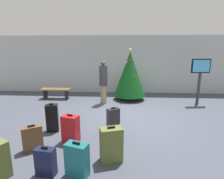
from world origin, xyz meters
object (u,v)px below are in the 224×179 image
suitcase_2 (111,145)px  suitcase_4 (46,162)px  suitcase_0 (77,160)px  suitcase_5 (52,118)px  waiting_bench (56,91)px  traveller_0 (103,81)px  flight_info_kiosk (200,73)px  suitcase_1 (32,138)px  suitcase_3 (113,120)px  holiday_tree (130,74)px  suitcase_6 (71,129)px

suitcase_2 → suitcase_4: (-1.19, -0.52, -0.10)m
suitcase_0 → suitcase_5: bearing=122.8°
waiting_bench → suitcase_5: size_ratio=1.64×
traveller_0 → suitcase_5: (-1.19, -2.76, -0.57)m
flight_info_kiosk → traveller_0: flight_info_kiosk is taller
suitcase_2 → traveller_0: bearing=98.1°
flight_info_kiosk → suitcase_2: (-3.46, -4.22, -0.95)m
suitcase_1 → suitcase_3: 2.09m
waiting_bench → suitcase_1: suitcase_1 is taller
holiday_tree → suitcase_3: 3.58m
suitcase_4 → suitcase_5: bearing=107.5°
waiting_bench → suitcase_1: size_ratio=2.20×
waiting_bench → suitcase_0: (2.31, -5.18, -0.03)m
holiday_tree → suitcase_6: (-1.64, -4.00, -0.85)m
suitcase_1 → holiday_tree: bearing=61.4°
suitcase_3 → suitcase_6: (-1.05, -0.58, -0.01)m
suitcase_3 → suitcase_5: size_ratio=0.89×
waiting_bench → traveller_0: (2.33, -0.62, 0.61)m
suitcase_0 → holiday_tree: bearing=77.4°
suitcase_3 → suitcase_5: bearing=-179.4°
traveller_0 → suitcase_6: bearing=-98.5°
flight_info_kiosk → suitcase_3: size_ratio=2.58×
traveller_0 → suitcase_2: bearing=-81.9°
suitcase_5 → suitcase_6: size_ratio=1.14×
holiday_tree → waiting_bench: (-3.48, -0.06, -0.85)m
suitcase_0 → flight_info_kiosk: bearing=49.2°
suitcase_2 → suitcase_3: 1.32m
flight_info_kiosk → waiting_bench: size_ratio=1.40×
waiting_bench → traveller_0: bearing=-14.8°
suitcase_0 → suitcase_4: suitcase_0 is taller
traveller_0 → suitcase_4: size_ratio=3.11×
suitcase_2 → suitcase_4: size_ratio=1.33×
suitcase_0 → suitcase_5: suitcase_5 is taller
suitcase_3 → suitcase_4: 2.18m
suitcase_0 → suitcase_5: size_ratio=0.82×
holiday_tree → suitcase_5: holiday_tree is taller
suitcase_2 → suitcase_5: bearing=143.5°
suitcase_5 → suitcase_2: bearing=-36.5°
suitcase_2 → suitcase_5: (-1.76, 1.31, 0.03)m
waiting_bench → suitcase_2: size_ratio=1.76×
flight_info_kiosk → suitcase_2: 5.54m
suitcase_4 → holiday_tree: bearing=71.5°
suitcase_5 → suitcase_6: bearing=-39.1°
suitcase_1 → suitcase_4: bearing=-51.1°
flight_info_kiosk → suitcase_1: 6.68m
waiting_bench → suitcase_5: 3.57m
waiting_bench → suitcase_3: bearing=-49.3°
waiting_bench → suitcase_6: size_ratio=1.87×
suitcase_1 → traveller_0: bearing=71.3°
waiting_bench → suitcase_2: suitcase_2 is taller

